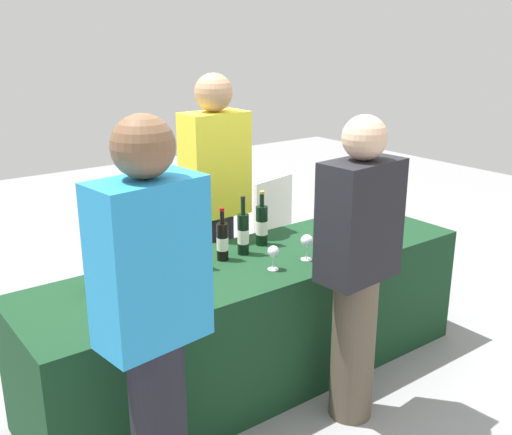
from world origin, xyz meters
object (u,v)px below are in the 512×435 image
Objects in this scene: wine_bottle_0 at (93,268)px; ice_bucket at (349,221)px; wine_bottle_3 at (195,250)px; server_pouring at (216,200)px; wine_glass_2 at (329,234)px; guest_1 at (358,264)px; wine_bottle_2 at (143,265)px; wine_glass_0 at (273,253)px; guest_0 at (153,321)px; wine_bottle_1 at (123,266)px; menu_board at (273,231)px; wine_bottle_7 at (358,209)px; wine_bottle_4 at (222,241)px; wine_glass_1 at (307,242)px; wine_bottle_6 at (262,225)px; wine_bottle_5 at (243,234)px; wine_glass_4 at (379,218)px; wine_glass_3 at (344,233)px.

ice_bucket is at bearing -5.70° from wine_bottle_0.
server_pouring is (0.44, 0.46, 0.10)m from wine_bottle_3.
guest_1 is (-0.24, -0.45, 0.01)m from wine_glass_2.
wine_glass_0 is at bearing -20.17° from wine_bottle_2.
guest_0 is (-1.06, -1.19, -0.02)m from server_pouring.
wine_bottle_1 is 0.19× the size of guest_1.
guest_1 is at bearing -129.03° from menu_board.
wine_bottle_7 is at bearing 15.91° from wine_glass_0.
wine_bottle_1 is at bearing 179.42° from wine_bottle_7.
guest_1 reaches higher than wine_bottle_4.
wine_bottle_6 is at bearing 98.18° from wine_glass_1.
wine_bottle_4 is at bearing 173.14° from ice_bucket.
menu_board is at bearing 28.96° from wine_bottle_1.
wine_bottle_5 is 2.32× the size of wine_glass_4.
wine_glass_2 is at bearing -154.42° from ice_bucket.
wine_bottle_3 is (0.41, -0.01, -0.00)m from wine_bottle_1.
wine_bottle_1 is 1.01m from wine_glass_1.
ice_bucket is (-0.14, 0.12, -0.02)m from wine_glass_4.
wine_bottle_2 is 0.69m from wine_glass_0.
server_pouring is at bearing 139.48° from ice_bucket.
wine_glass_1 is (0.05, -0.35, -0.02)m from wine_bottle_6.
wine_bottle_2 is 1.56m from wine_bottle_7.
wine_glass_0 is 0.16× the size of menu_board.
wine_glass_3 is at bearing -29.14° from wine_glass_2.
wine_bottle_6 is 1.40m from guest_0.
wine_bottle_4 is at bearing -178.22° from wine_bottle_5.
wine_bottle_0 is 0.18× the size of guest_0.
ice_bucket is at bearing 18.90° from wine_glass_1.
wine_bottle_0 reaches higher than wine_bottle_4.
wine_glass_3 is at bearing -1.97° from wine_glass_0.
wine_bottle_0 is 0.81m from guest_0.
wine_bottle_5 reaches higher than wine_glass_2.
wine_bottle_6 is at bearing 28.57° from guest_0.
wine_glass_2 is 1.47m from guest_0.
guest_0 reaches higher than wine_bottle_3.
wine_bottle_0 is 1.78m from wine_glass_4.
wine_glass_4 is (0.38, 0.08, -0.00)m from wine_glass_3.
wine_glass_0 is at bearing -142.27° from menu_board.
server_pouring is at bearing 139.73° from wine_glass_4.
wine_bottle_6 is 2.24× the size of wine_glass_4.
wine_bottle_0 is at bearing 158.68° from wine_glass_0.
wine_glass_0 is at bearing -176.71° from wine_glass_2.
wine_bottle_0 is at bearing 20.71° from server_pouring.
wine_bottle_6 is at bearing 11.27° from wine_bottle_4.
wine_glass_2 is at bearing 12.55° from guest_0.
wine_bottle_4 is 0.31m from wine_glass_0.
wine_glass_3 is at bearing -145.38° from wine_bottle_7.
wine_bottle_7 reaches higher than wine_glass_1.
wine_glass_4 is at bearing 4.52° from wine_glass_2.
wine_bottle_3 is 2.04× the size of wine_glass_3.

